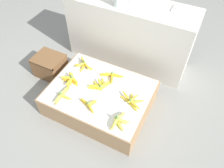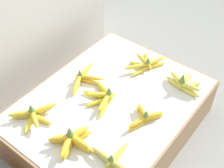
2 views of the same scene
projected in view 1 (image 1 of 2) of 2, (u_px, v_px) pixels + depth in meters
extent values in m
plane|color=gray|center=(101.00, 105.00, 2.41)|extent=(10.00, 10.00, 0.00)
cube|color=#997551|center=(100.00, 98.00, 2.31)|extent=(1.03, 0.79, 0.25)
cube|color=silver|center=(100.00, 90.00, 2.22)|extent=(1.00, 0.77, 0.00)
cube|color=beige|center=(129.00, 34.00, 2.61)|extent=(1.47, 0.46, 0.79)
cube|color=brown|center=(50.00, 66.00, 2.63)|extent=(0.34, 0.29, 0.26)
cube|color=#4E3520|center=(41.00, 65.00, 2.47)|extent=(0.34, 0.02, 0.02)
ellipsoid|color=gold|center=(59.00, 99.00, 2.13)|extent=(0.04, 0.17, 0.02)
ellipsoid|color=gold|center=(64.00, 97.00, 2.14)|extent=(0.17, 0.03, 0.02)
ellipsoid|color=gold|center=(64.00, 93.00, 2.18)|extent=(0.04, 0.17, 0.02)
ellipsoid|color=gold|center=(59.00, 97.00, 2.11)|extent=(0.02, 0.17, 0.02)
ellipsoid|color=gold|center=(65.00, 96.00, 2.12)|extent=(0.17, 0.03, 0.02)
ellipsoid|color=gold|center=(63.00, 92.00, 2.15)|extent=(0.03, 0.17, 0.02)
cone|color=#5B7F3D|center=(60.00, 92.00, 2.11)|extent=(0.03, 0.03, 0.04)
ellipsoid|color=gold|center=(91.00, 109.00, 2.05)|extent=(0.11, 0.08, 0.02)
ellipsoid|color=gold|center=(92.00, 104.00, 2.09)|extent=(0.07, 0.11, 0.02)
ellipsoid|color=gold|center=(85.00, 103.00, 2.10)|extent=(0.11, 0.05, 0.02)
ellipsoid|color=gold|center=(90.00, 107.00, 2.03)|extent=(0.11, 0.08, 0.02)
ellipsoid|color=gold|center=(92.00, 103.00, 2.07)|extent=(0.08, 0.11, 0.02)
ellipsoid|color=gold|center=(84.00, 101.00, 2.08)|extent=(0.11, 0.05, 0.02)
cone|color=#5B7F3D|center=(88.00, 102.00, 2.03)|extent=(0.03, 0.03, 0.04)
ellipsoid|color=#DBCC4C|center=(114.00, 124.00, 1.94)|extent=(0.04, 0.14, 0.03)
ellipsoid|color=#DBCC4C|center=(120.00, 125.00, 1.93)|extent=(0.13, 0.11, 0.03)
ellipsoid|color=#DBCC4C|center=(123.00, 121.00, 1.96)|extent=(0.14, 0.07, 0.03)
ellipsoid|color=#DBCC4C|center=(119.00, 117.00, 1.98)|extent=(0.06, 0.14, 0.03)
ellipsoid|color=#DBCC4C|center=(115.00, 122.00, 1.92)|extent=(0.04, 0.14, 0.03)
ellipsoid|color=#DBCC4C|center=(120.00, 120.00, 1.93)|extent=(0.14, 0.04, 0.03)
ellipsoid|color=#DBCC4C|center=(120.00, 117.00, 1.96)|extent=(0.08, 0.14, 0.03)
cone|color=#5B7F3D|center=(117.00, 116.00, 1.91)|extent=(0.04, 0.04, 0.05)
ellipsoid|color=gold|center=(72.00, 77.00, 2.32)|extent=(0.10, 0.12, 0.03)
ellipsoid|color=gold|center=(68.00, 80.00, 2.29)|extent=(0.13, 0.08, 0.03)
ellipsoid|color=gold|center=(70.00, 84.00, 2.25)|extent=(0.05, 0.13, 0.03)
ellipsoid|color=gold|center=(75.00, 82.00, 2.26)|extent=(0.13, 0.08, 0.03)
ellipsoid|color=gold|center=(71.00, 76.00, 2.28)|extent=(0.11, 0.11, 0.03)
ellipsoid|color=gold|center=(67.00, 78.00, 2.27)|extent=(0.13, 0.08, 0.03)
ellipsoid|color=gold|center=(70.00, 81.00, 2.24)|extent=(0.04, 0.13, 0.03)
ellipsoid|color=gold|center=(74.00, 80.00, 2.25)|extent=(0.13, 0.07, 0.03)
cone|color=#5B7F3D|center=(71.00, 75.00, 2.23)|extent=(0.04, 0.04, 0.05)
ellipsoid|color=yellow|center=(105.00, 86.00, 2.23)|extent=(0.09, 0.16, 0.03)
ellipsoid|color=yellow|center=(102.00, 84.00, 2.26)|extent=(0.08, 0.16, 0.03)
ellipsoid|color=yellow|center=(98.00, 86.00, 2.24)|extent=(0.15, 0.10, 0.03)
ellipsoid|color=yellow|center=(95.00, 88.00, 2.22)|extent=(0.16, 0.08, 0.03)
ellipsoid|color=yellow|center=(104.00, 85.00, 2.21)|extent=(0.08, 0.16, 0.03)
ellipsoid|color=yellow|center=(100.00, 84.00, 2.22)|extent=(0.12, 0.14, 0.03)
ellipsoid|color=yellow|center=(96.00, 86.00, 2.20)|extent=(0.16, 0.06, 0.03)
cone|color=#5B7F3D|center=(100.00, 85.00, 2.16)|extent=(0.03, 0.03, 0.04)
ellipsoid|color=gold|center=(133.00, 106.00, 2.07)|extent=(0.14, 0.10, 0.02)
ellipsoid|color=gold|center=(137.00, 102.00, 2.11)|extent=(0.13, 0.11, 0.02)
ellipsoid|color=gold|center=(131.00, 99.00, 2.13)|extent=(0.06, 0.15, 0.02)
ellipsoid|color=gold|center=(126.00, 100.00, 2.12)|extent=(0.15, 0.06, 0.02)
ellipsoid|color=gold|center=(135.00, 105.00, 2.05)|extent=(0.15, 0.08, 0.02)
ellipsoid|color=gold|center=(133.00, 99.00, 2.10)|extent=(0.07, 0.15, 0.02)
ellipsoid|color=gold|center=(126.00, 96.00, 2.12)|extent=(0.13, 0.11, 0.02)
cone|color=#5B7F3D|center=(130.00, 99.00, 2.06)|extent=(0.03, 0.03, 0.04)
ellipsoid|color=gold|center=(84.00, 62.00, 2.47)|extent=(0.11, 0.12, 0.03)
ellipsoid|color=gold|center=(80.00, 65.00, 2.44)|extent=(0.13, 0.09, 0.03)
ellipsoid|color=gold|center=(83.00, 68.00, 2.41)|extent=(0.05, 0.14, 0.03)
ellipsoid|color=gold|center=(89.00, 67.00, 2.41)|extent=(0.14, 0.06, 0.03)
ellipsoid|color=gold|center=(83.00, 60.00, 2.45)|extent=(0.12, 0.11, 0.03)
ellipsoid|color=gold|center=(81.00, 65.00, 2.40)|extent=(0.09, 0.13, 0.03)
ellipsoid|color=gold|center=(87.00, 66.00, 2.39)|extent=(0.13, 0.08, 0.03)
cone|color=#5B7F3D|center=(84.00, 61.00, 2.39)|extent=(0.03, 0.03, 0.04)
ellipsoid|color=gold|center=(107.00, 75.00, 2.34)|extent=(0.16, 0.09, 0.02)
ellipsoid|color=gold|center=(111.00, 79.00, 2.31)|extent=(0.07, 0.17, 0.02)
ellipsoid|color=gold|center=(115.00, 76.00, 2.33)|extent=(0.17, 0.06, 0.02)
ellipsoid|color=gold|center=(108.00, 74.00, 2.32)|extent=(0.16, 0.09, 0.02)
ellipsoid|color=gold|center=(112.00, 78.00, 2.28)|extent=(0.09, 0.16, 0.02)
ellipsoid|color=gold|center=(117.00, 75.00, 2.31)|extent=(0.17, 0.04, 0.02)
cone|color=#5B7F3D|center=(112.00, 72.00, 2.30)|extent=(0.03, 0.03, 0.04)
cube|color=white|center=(145.00, 3.00, 2.29)|extent=(0.28, 0.19, 0.02)
cube|color=white|center=(184.00, 10.00, 2.19)|extent=(0.23, 0.15, 0.02)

